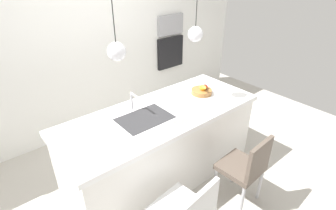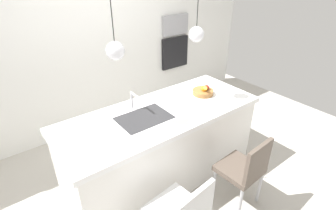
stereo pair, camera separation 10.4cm
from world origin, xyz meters
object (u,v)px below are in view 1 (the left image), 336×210
Objects in this scene: oven at (170,52)px; fruit_bowl at (202,90)px; microwave at (170,25)px; chair_middle at (246,167)px.

fruit_bowl is at bearing -116.82° from oven.
oven is at bearing 0.00° from microwave.
microwave is at bearing 63.18° from fruit_bowl.
microwave is (0.79, 1.56, 0.46)m from fruit_bowl.
fruit_bowl is 1.07m from chair_middle.
chair_middle is at bearing -112.69° from oven.
oven is (0.79, 1.56, -0.04)m from fruit_bowl.
microwave reaches higher than oven.
fruit_bowl is 1.80m from microwave.
fruit_bowl is at bearing -116.82° from microwave.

